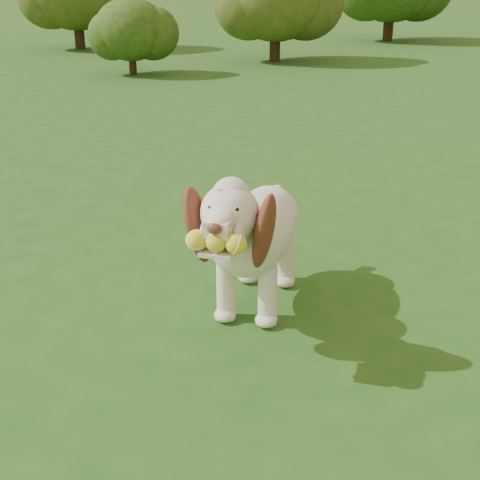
# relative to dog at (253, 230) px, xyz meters

# --- Properties ---
(ground) EXTENTS (80.00, 80.00, 0.00)m
(ground) POSITION_rel_dog_xyz_m (0.54, 0.63, -0.41)
(ground) COLOR #1F4D16
(ground) RESTS_ON ground
(dog) EXTENTS (0.44, 1.19, 0.78)m
(dog) POSITION_rel_dog_xyz_m (0.00, 0.00, 0.00)
(dog) COLOR silver
(dog) RESTS_ON ground
(shrub_a) EXTENTS (1.12, 1.12, 1.16)m
(shrub_a) POSITION_rel_dog_xyz_m (-3.18, 7.38, 0.27)
(shrub_a) COLOR #382314
(shrub_a) RESTS_ON ground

